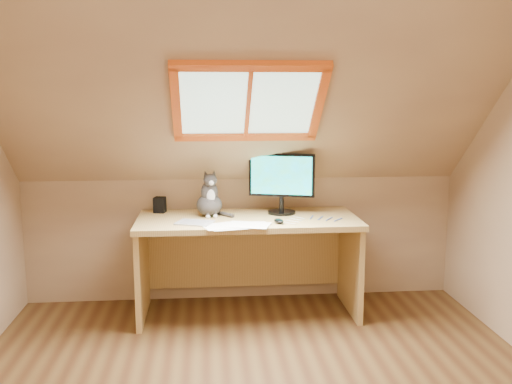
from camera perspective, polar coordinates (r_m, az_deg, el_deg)
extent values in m
cube|color=tan|center=(1.20, 9.75, -13.82)|extent=(3.50, 0.02, 2.40)
cube|color=tan|center=(4.72, -1.41, -4.68)|extent=(3.50, 0.02, 1.00)
cube|color=tan|center=(3.80, -0.71, 10.10)|extent=(3.50, 1.56, 1.41)
cube|color=#B2E0CC|center=(3.88, -0.80, 9.06)|extent=(0.90, 0.53, 0.48)
cube|color=#EF4916|center=(3.88, -0.80, 9.06)|extent=(1.02, 0.64, 0.59)
cube|color=tan|center=(4.31, -0.82, -2.84)|extent=(1.66, 0.73, 0.04)
cube|color=tan|center=(4.42, -11.31, -7.79)|extent=(0.04, 0.65, 0.72)
cube|color=tan|center=(4.53, 9.41, -7.28)|extent=(0.04, 0.65, 0.72)
cube|color=tan|center=(4.72, -1.12, -6.45)|extent=(1.56, 0.03, 0.50)
cylinder|color=black|center=(4.45, 2.57, -2.04)|extent=(0.22, 0.22, 0.02)
cylinder|color=black|center=(4.44, 2.58, -1.17)|extent=(0.04, 0.04, 0.12)
cube|color=black|center=(4.40, 2.60, 1.72)|extent=(0.50, 0.18, 0.33)
cube|color=#068FDA|center=(4.37, 2.55, 1.67)|extent=(0.45, 0.14, 0.29)
ellipsoid|color=#393533|center=(4.37, -4.70, -1.29)|extent=(0.23, 0.27, 0.17)
ellipsoid|color=#393533|center=(4.34, -4.68, -0.05)|extent=(0.15, 0.15, 0.18)
ellipsoid|color=silver|center=(4.29, -4.54, -0.42)|extent=(0.07, 0.05, 0.11)
ellipsoid|color=#393533|center=(4.28, -4.60, 1.21)|extent=(0.12, 0.11, 0.09)
sphere|color=silver|center=(4.24, -4.49, 0.91)|extent=(0.04, 0.04, 0.04)
cone|color=#393533|center=(4.29, -5.07, 1.84)|extent=(0.05, 0.05, 0.06)
cone|color=#393533|center=(4.30, -4.24, 1.88)|extent=(0.05, 0.05, 0.06)
cube|color=black|center=(4.54, -9.60, -1.28)|extent=(0.10, 0.10, 0.12)
cube|color=#B2B2B7|center=(4.13, -6.15, -3.07)|extent=(0.30, 0.26, 0.01)
ellipsoid|color=black|center=(4.11, 2.30, -2.92)|extent=(0.09, 0.12, 0.03)
cube|color=white|center=(4.04, -1.98, -3.37)|extent=(0.33, 0.27, 0.00)
cube|color=white|center=(4.04, -1.98, -3.35)|extent=(0.32, 0.24, 0.00)
cube|color=white|center=(4.04, -1.98, -3.33)|extent=(0.35, 0.30, 0.00)
cube|color=white|center=(4.04, -1.98, -3.31)|extent=(0.34, 0.28, 0.00)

